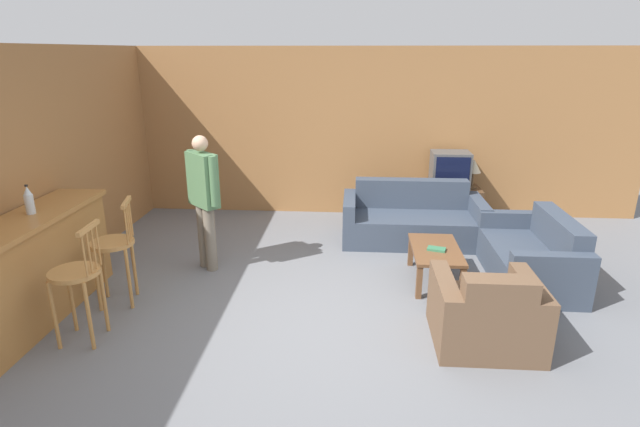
{
  "coord_description": "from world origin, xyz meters",
  "views": [
    {
      "loc": [
        0.28,
        -4.28,
        2.53
      ],
      "look_at": [
        -0.08,
        0.84,
        0.85
      ],
      "focal_mm": 28.0,
      "sensor_mm": 36.0,
      "label": 1
    }
  ],
  "objects_px": {
    "loveseat_right": "(532,257)",
    "table_lamp": "(474,167)",
    "armchair_near": "(486,315)",
    "coffee_table": "(436,253)",
    "tv": "(450,170)",
    "book_on_table": "(437,249)",
    "tv_unit": "(447,205)",
    "bottle": "(29,201)",
    "bar_chair_mid": "(115,249)",
    "bar_chair_near": "(77,280)",
    "person_by_window": "(204,196)",
    "couch_far": "(412,220)"
  },
  "relations": [
    {
      "from": "loveseat_right",
      "to": "table_lamp",
      "type": "xyz_separation_m",
      "value": [
        -0.28,
        2.01,
        0.59
      ]
    },
    {
      "from": "armchair_near",
      "to": "coffee_table",
      "type": "height_order",
      "value": "armchair_near"
    },
    {
      "from": "tv",
      "to": "book_on_table",
      "type": "bearing_deg",
      "value": -102.76
    },
    {
      "from": "tv_unit",
      "to": "bottle",
      "type": "relative_size",
      "value": 3.35
    },
    {
      "from": "tv",
      "to": "book_on_table",
      "type": "height_order",
      "value": "tv"
    },
    {
      "from": "coffee_table",
      "to": "book_on_table",
      "type": "bearing_deg",
      "value": -93.92
    },
    {
      "from": "coffee_table",
      "to": "bar_chair_mid",
      "type": "bearing_deg",
      "value": -167.47
    },
    {
      "from": "bar_chair_near",
      "to": "bottle",
      "type": "relative_size",
      "value": 3.88
    },
    {
      "from": "bar_chair_near",
      "to": "loveseat_right",
      "type": "bearing_deg",
      "value": 19.64
    },
    {
      "from": "armchair_near",
      "to": "person_by_window",
      "type": "height_order",
      "value": "person_by_window"
    },
    {
      "from": "book_on_table",
      "to": "person_by_window",
      "type": "distance_m",
      "value": 2.74
    },
    {
      "from": "person_by_window",
      "to": "tv_unit",
      "type": "bearing_deg",
      "value": 31.59
    },
    {
      "from": "coffee_table",
      "to": "table_lamp",
      "type": "xyz_separation_m",
      "value": [
        0.84,
        2.15,
        0.52
      ]
    },
    {
      "from": "book_on_table",
      "to": "person_by_window",
      "type": "height_order",
      "value": "person_by_window"
    },
    {
      "from": "loveseat_right",
      "to": "bottle",
      "type": "bearing_deg",
      "value": -167.99
    },
    {
      "from": "armchair_near",
      "to": "couch_far",
      "type": "bearing_deg",
      "value": 98.62
    },
    {
      "from": "coffee_table",
      "to": "person_by_window",
      "type": "distance_m",
      "value": 2.76
    },
    {
      "from": "table_lamp",
      "to": "coffee_table",
      "type": "bearing_deg",
      "value": -111.45
    },
    {
      "from": "bar_chair_near",
      "to": "tv_unit",
      "type": "relative_size",
      "value": 1.16
    },
    {
      "from": "bar_chair_mid",
      "to": "armchair_near",
      "type": "distance_m",
      "value": 3.68
    },
    {
      "from": "coffee_table",
      "to": "bottle",
      "type": "distance_m",
      "value": 4.23
    },
    {
      "from": "armchair_near",
      "to": "tv_unit",
      "type": "height_order",
      "value": "armchair_near"
    },
    {
      "from": "couch_far",
      "to": "table_lamp",
      "type": "height_order",
      "value": "table_lamp"
    },
    {
      "from": "bar_chair_near",
      "to": "armchair_near",
      "type": "xyz_separation_m",
      "value": [
        3.63,
        0.2,
        -0.32
      ]
    },
    {
      "from": "tv_unit",
      "to": "bar_chair_near",
      "type": "bearing_deg",
      "value": -136.92
    },
    {
      "from": "couch_far",
      "to": "bar_chair_mid",
      "type": "bearing_deg",
      "value": -147.44
    },
    {
      "from": "bar_chair_near",
      "to": "coffee_table",
      "type": "distance_m",
      "value": 3.68
    },
    {
      "from": "tv",
      "to": "person_by_window",
      "type": "bearing_deg",
      "value": -148.45
    },
    {
      "from": "armchair_near",
      "to": "person_by_window",
      "type": "xyz_separation_m",
      "value": [
        -2.96,
        1.45,
        0.63
      ]
    },
    {
      "from": "book_on_table",
      "to": "table_lamp",
      "type": "height_order",
      "value": "table_lamp"
    },
    {
      "from": "armchair_near",
      "to": "person_by_window",
      "type": "relative_size",
      "value": 0.56
    },
    {
      "from": "bar_chair_near",
      "to": "coffee_table",
      "type": "height_order",
      "value": "bar_chair_near"
    },
    {
      "from": "loveseat_right",
      "to": "coffee_table",
      "type": "height_order",
      "value": "loveseat_right"
    },
    {
      "from": "bottle",
      "to": "coffee_table",
      "type": "bearing_deg",
      "value": 13.38
    },
    {
      "from": "couch_far",
      "to": "coffee_table",
      "type": "bearing_deg",
      "value": -84.52
    },
    {
      "from": "bar_chair_mid",
      "to": "table_lamp",
      "type": "distance_m",
      "value": 5.12
    },
    {
      "from": "table_lamp",
      "to": "tv_unit",
      "type": "bearing_deg",
      "value": 180.0
    },
    {
      "from": "loveseat_right",
      "to": "tv_unit",
      "type": "xyz_separation_m",
      "value": [
        -0.63,
        2.01,
        -0.01
      ]
    },
    {
      "from": "tv",
      "to": "table_lamp",
      "type": "distance_m",
      "value": 0.35
    },
    {
      "from": "tv_unit",
      "to": "person_by_window",
      "type": "height_order",
      "value": "person_by_window"
    },
    {
      "from": "bottle",
      "to": "armchair_near",
      "type": "bearing_deg",
      "value": -4.08
    },
    {
      "from": "bar_chair_near",
      "to": "tv",
      "type": "distance_m",
      "value": 5.29
    },
    {
      "from": "bar_chair_near",
      "to": "bar_chair_mid",
      "type": "xyz_separation_m",
      "value": [
        -0.0,
        0.72,
        0.0
      ]
    },
    {
      "from": "bar_chair_mid",
      "to": "bottle",
      "type": "distance_m",
      "value": 0.9
    },
    {
      "from": "book_on_table",
      "to": "table_lamp",
      "type": "relative_size",
      "value": 0.5
    },
    {
      "from": "loveseat_right",
      "to": "tv_unit",
      "type": "bearing_deg",
      "value": 107.4
    },
    {
      "from": "couch_far",
      "to": "coffee_table",
      "type": "xyz_separation_m",
      "value": [
        0.13,
        -1.32,
        0.06
      ]
    },
    {
      "from": "bar_chair_mid",
      "to": "tv_unit",
      "type": "xyz_separation_m",
      "value": [
        3.86,
        2.89,
        -0.33
      ]
    },
    {
      "from": "coffee_table",
      "to": "tv",
      "type": "relative_size",
      "value": 1.69
    },
    {
      "from": "armchair_near",
      "to": "tv",
      "type": "distance_m",
      "value": 3.46
    }
  ]
}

